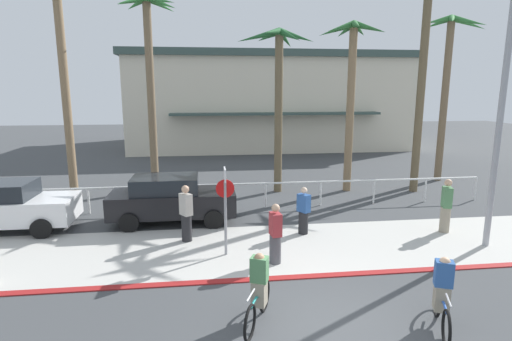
{
  "coord_description": "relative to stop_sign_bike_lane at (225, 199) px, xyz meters",
  "views": [
    {
      "loc": [
        -2.35,
        -7.21,
        4.71
      ],
      "look_at": [
        -0.7,
        6.0,
        2.04
      ],
      "focal_mm": 28.55,
      "sensor_mm": 36.0,
      "label": 1
    }
  ],
  "objects": [
    {
      "name": "building_backdrop",
      "position": [
        4.55,
        23.99,
        2.09
      ],
      "size": [
        22.0,
        13.12,
        7.5
      ],
      "color": "beige",
      "rests_on": "ground"
    },
    {
      "name": "palm_tree_3",
      "position": [
        6.06,
        6.95,
        3.98
      ],
      "size": [
        3.02,
        3.15,
        7.67
      ],
      "color": "#846B4C",
      "rests_on": "ground"
    },
    {
      "name": "palm_tree_4",
      "position": [
        9.15,
        6.42,
        5.26
      ],
      "size": [
        3.33,
        2.69,
        9.76
      ],
      "color": "brown",
      "rests_on": "ground"
    },
    {
      "name": "cyclist_teal_1",
      "position": [
        0.49,
        -3.5,
        -0.98
      ],
      "size": [
        0.77,
        1.7,
        1.5
      ],
      "color": "black",
      "rests_on": "ground"
    },
    {
      "name": "streetlight_curb",
      "position": [
        7.92,
        -0.51,
        2.6
      ],
      "size": [
        0.24,
        2.54,
        7.5
      ],
      "color": "#9EA0A5",
      "rests_on": "ground"
    },
    {
      "name": "stop_sign_bike_lane",
      "position": [
        0.0,
        0.0,
        0.0
      ],
      "size": [
        0.52,
        0.56,
        2.56
      ],
      "color": "gray",
      "rests_on": "ground"
    },
    {
      "name": "car_white_0",
      "position": [
        -7.26,
        2.97,
        -0.81
      ],
      "size": [
        4.4,
        2.02,
        1.69
      ],
      "color": "white",
      "rests_on": "ground"
    },
    {
      "name": "curb_paint",
      "position": [
        1.84,
        -1.66,
        -1.66
      ],
      "size": [
        44.0,
        0.24,
        0.03
      ],
      "primitive_type": "cube",
      "color": "maroon",
      "rests_on": "ground"
    },
    {
      "name": "cyclist_blue_0",
      "position": [
        4.09,
        -4.15,
        -0.98
      ],
      "size": [
        0.74,
        1.71,
        1.5
      ],
      "color": "black",
      "rests_on": "ground"
    },
    {
      "name": "pedestrian_1",
      "position": [
        2.62,
        1.43,
        -0.95
      ],
      "size": [
        0.44,
        0.48,
        1.59
      ],
      "color": "#232326",
      "rests_on": "ground"
    },
    {
      "name": "ground_plane",
      "position": [
        1.84,
        6.14,
        -1.68
      ],
      "size": [
        80.0,
        80.0,
        0.0
      ],
      "primitive_type": "plane",
      "color": "#424447"
    },
    {
      "name": "pedestrian_0",
      "position": [
        1.31,
        -0.75,
        -0.89
      ],
      "size": [
        0.36,
        0.43,
        1.7
      ],
      "color": "#4C4C51",
      "rests_on": "ground"
    },
    {
      "name": "palm_tree_1",
      "position": [
        -2.91,
        8.23,
        4.81
      ],
      "size": [
        2.72,
        3.01,
        8.79
      ],
      "color": "#756047",
      "rests_on": "ground"
    },
    {
      "name": "rail_fence",
      "position": [
        1.84,
        4.64,
        -0.84
      ],
      "size": [
        18.35,
        0.08,
        1.04
      ],
      "color": "white",
      "rests_on": "ground"
    },
    {
      "name": "car_black_1",
      "position": [
        -1.77,
        3.23,
        -0.81
      ],
      "size": [
        4.4,
        2.02,
        1.69
      ],
      "color": "black",
      "rests_on": "ground"
    },
    {
      "name": "pedestrian_3",
      "position": [
        -1.16,
        1.24,
        -0.83
      ],
      "size": [
        0.44,
        0.48,
        1.81
      ],
      "color": "#232326",
      "rests_on": "ground"
    },
    {
      "name": "sidewalk_strip",
      "position": [
        1.84,
        0.34,
        -1.67
      ],
      "size": [
        44.0,
        4.0,
        0.02
      ],
      "primitive_type": "cube",
      "color": "beige",
      "rests_on": "ground"
    },
    {
      "name": "palm_tree_2",
      "position": [
        2.76,
        7.21,
        3.69
      ],
      "size": [
        3.5,
        3.13,
        7.34
      ],
      "color": "brown",
      "rests_on": "ground"
    },
    {
      "name": "palm_tree_0",
      "position": [
        -6.48,
        7.59,
        4.85
      ],
      "size": [
        3.12,
        3.35,
        9.15
      ],
      "color": "#846B4C",
      "rests_on": "ground"
    },
    {
      "name": "pedestrian_2",
      "position": [
        7.34,
        1.0,
        -0.82
      ],
      "size": [
        0.4,
        0.46,
        1.83
      ],
      "color": "gray",
      "rests_on": "ground"
    },
    {
      "name": "palm_tree_5",
      "position": [
        11.65,
        8.51,
        4.26
      ],
      "size": [
        3.33,
        3.1,
        8.29
      ],
      "color": "#756047",
      "rests_on": "ground"
    }
  ]
}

